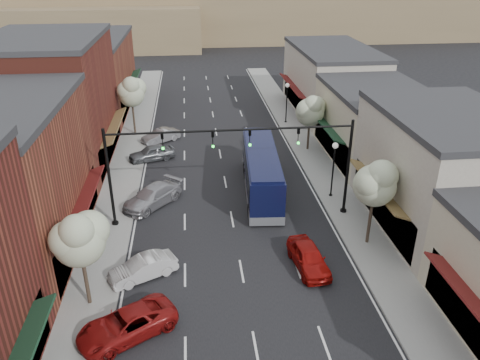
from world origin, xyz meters
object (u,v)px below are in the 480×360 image
object	(u,v)px
tree_right_far	(311,110)
tree_left_far	(131,91)
tree_right_near	(376,182)
signal_mast_right	(315,155)
parked_car_d	(152,153)
coach_bus	(261,171)
parked_car_b	(143,268)
parked_car_c	(152,196)
red_hatchback	(309,257)
parked_car_a	(127,324)
signal_mast_left	(145,162)
lamp_post_far	(287,96)
parked_car_e	(161,136)
lamp_post_near	(334,161)
tree_left_near	(79,237)

from	to	relation	value
tree_right_far	tree_left_far	xyz separation A→B (m)	(-16.60, 6.00, 0.61)
tree_right_near	tree_right_far	world-z (taller)	tree_right_near
signal_mast_right	tree_left_far	bearing A→B (deg)	127.71
tree_right_near	tree_left_far	size ratio (longest dim) A/B	0.97
tree_right_far	parked_car_d	size ratio (longest dim) A/B	1.33
coach_bus	parked_car_b	world-z (taller)	coach_bus
tree_right_near	parked_car_c	bearing A→B (deg)	154.24
tree_right_near	coach_bus	size ratio (longest dim) A/B	0.53
coach_bus	red_hatchback	distance (m)	10.25
tree_right_near	parked_car_a	distance (m)	16.22
signal_mast_left	parked_car_d	world-z (taller)	signal_mast_left
signal_mast_right	signal_mast_left	distance (m)	11.24
signal_mast_left	lamp_post_far	size ratio (longest dim) A/B	1.85
parked_car_e	lamp_post_near	bearing A→B (deg)	10.12
tree_left_near	tree_right_near	bearing A→B (deg)	13.55
signal_mast_left	tree_right_near	distance (m)	14.55
parked_car_c	parked_car_d	bearing A→B (deg)	134.86
parked_car_d	parked_car_b	bearing A→B (deg)	-17.59
lamp_post_near	parked_car_c	distance (m)	13.61
tree_left_near	parked_car_b	world-z (taller)	tree_left_near
parked_car_b	tree_left_near	bearing A→B (deg)	-77.64
tree_right_near	parked_car_e	distance (m)	24.47
lamp_post_far	coach_bus	world-z (taller)	lamp_post_far
signal_mast_left	parked_car_b	world-z (taller)	signal_mast_left
parked_car_d	lamp_post_far	bearing A→B (deg)	102.84
parked_car_b	lamp_post_far	bearing A→B (deg)	126.22
tree_right_near	parked_car_e	xyz separation A→B (m)	(-13.94, 19.74, -3.81)
tree_left_near	parked_car_a	xyz separation A→B (m)	(2.19, -2.41, -3.55)
lamp_post_far	parked_car_d	size ratio (longest dim) A/B	1.09
signal_mast_right	parked_car_c	bearing A→B (deg)	166.57
parked_car_e	red_hatchback	bearing A→B (deg)	-11.62
tree_right_far	parked_car_e	xyz separation A→B (m)	(-13.94, 3.74, -3.35)
coach_bus	parked_car_d	bearing A→B (deg)	145.22
coach_bus	parked_car_e	size ratio (longest dim) A/B	2.89
signal_mast_right	lamp_post_near	size ratio (longest dim) A/B	1.85
tree_left_near	coach_bus	world-z (taller)	tree_left_near
signal_mast_right	parked_car_a	distance (m)	16.17
parked_car_c	parked_car_d	world-z (taller)	parked_car_c
tree_right_far	red_hatchback	size ratio (longest dim) A/B	1.30
signal_mast_left	tree_left_near	xyz separation A→B (m)	(-2.63, -8.05, -0.40)
red_hatchback	lamp_post_far	bearing A→B (deg)	75.07
tree_right_far	parked_car_c	xyz separation A→B (m)	(-13.97, -9.26, -3.27)
tree_left_near	tree_left_far	world-z (taller)	tree_left_far
lamp_post_near	signal_mast_right	bearing A→B (deg)	-131.05
tree_right_near	lamp_post_near	world-z (taller)	tree_right_near
tree_left_near	parked_car_e	world-z (taller)	tree_left_near
tree_left_near	parked_car_c	xyz separation A→B (m)	(2.63, 10.74, -3.50)
tree_left_far	parked_car_a	size ratio (longest dim) A/B	1.27
tree_right_near	signal_mast_right	bearing A→B (deg)	123.91
lamp_post_near	parked_car_a	xyz separation A→B (m)	(-13.86, -12.96, -2.34)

